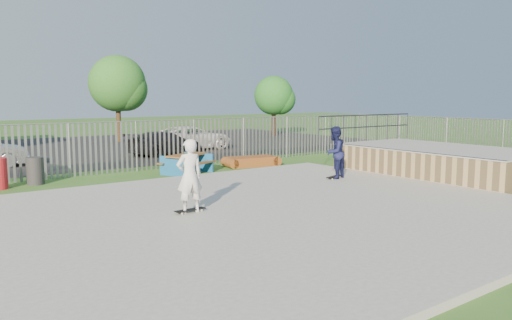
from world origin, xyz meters
TOP-DOWN VIEW (x-y plane):
  - ground at (0.00, 0.00)m, footprint 120.00×120.00m
  - concrete_slab at (0.00, 0.00)m, footprint 15.00×12.00m
  - quarter_pipe at (9.50, 1.04)m, footprint 5.50×7.05m
  - fence at (1.00, 4.59)m, footprint 26.04×16.02m
  - picnic_table at (2.28, 7.21)m, footprint 2.24×2.08m
  - funbox at (5.52, 7.44)m, footprint 2.18×1.36m
  - trash_bin_grey at (-3.01, 8.11)m, footprint 0.56×0.56m
  - parking_lot at (0.00, 19.00)m, footprint 40.00×18.00m
  - car_dark at (4.37, 13.41)m, footprint 4.40×2.63m
  - car_white at (6.67, 14.81)m, footprint 4.76×2.25m
  - tree_mid at (5.27, 21.99)m, footprint 3.66×3.66m
  - tree_right at (16.61, 19.93)m, footprint 2.94×2.94m
  - skateboard_a at (5.39, 2.37)m, footprint 0.82×0.43m
  - skateboard_b at (-1.11, 0.81)m, footprint 0.81×0.25m
  - skater_navy at (5.39, 2.37)m, footprint 1.04×0.91m
  - skater_white at (-1.11, 0.81)m, footprint 0.70×0.50m

SIDE VIEW (x-z plane):
  - ground at x=0.00m, z-range 0.00..0.00m
  - parking_lot at x=0.00m, z-range 0.00..0.02m
  - concrete_slab at x=0.00m, z-range 0.00..0.15m
  - skateboard_a at x=5.39m, z-range 0.15..0.23m
  - skateboard_b at x=-1.11m, z-range 0.15..0.23m
  - funbox at x=5.52m, z-range 0.00..0.41m
  - picnic_table at x=2.28m, z-range 0.01..0.76m
  - trash_bin_grey at x=-3.01m, z-range 0.00..0.93m
  - quarter_pipe at x=9.50m, z-range -0.54..1.65m
  - car_dark at x=4.37m, z-range 0.02..1.21m
  - car_white at x=6.67m, z-range 0.02..1.33m
  - fence at x=1.00m, z-range 0.00..2.00m
  - skater_navy at x=5.39m, z-range 0.15..1.95m
  - skater_white at x=-1.11m, z-range 0.15..1.95m
  - tree_right at x=16.61m, z-range 0.78..5.31m
  - tree_mid at x=5.27m, z-range 0.98..6.63m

